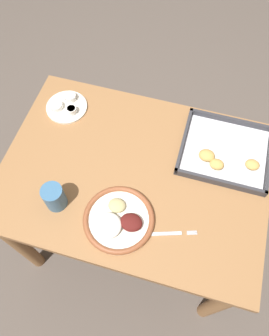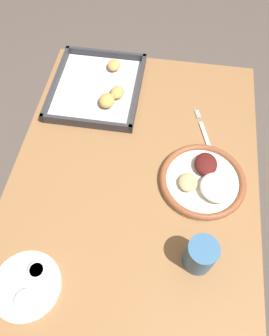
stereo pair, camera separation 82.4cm
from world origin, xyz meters
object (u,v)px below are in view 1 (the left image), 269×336
at_px(baking_tray, 225,153).
at_px(fork, 162,234).
at_px(dinner_plate, 118,220).
at_px(drinking_cup, 54,197).
at_px(saucer_plate, 66,106).

bearing_deg(baking_tray, fork, -112.70).
height_order(dinner_plate, drinking_cup, drinking_cup).
distance_m(dinner_plate, baking_tray, 0.48).
xyz_separation_m(dinner_plate, fork, (0.15, -0.00, -0.01)).
height_order(dinner_plate, baking_tray, dinner_plate).
relative_size(fork, drinking_cup, 2.05).
bearing_deg(dinner_plate, fork, -1.21).
relative_size(saucer_plate, baking_tray, 0.50).
xyz_separation_m(fork, drinking_cup, (-0.38, 0.01, 0.05)).
xyz_separation_m(dinner_plate, saucer_plate, (-0.35, 0.41, -0.00)).
height_order(fork, saucer_plate, saucer_plate).
bearing_deg(drinking_cup, fork, -1.30).
bearing_deg(baking_tray, dinner_plate, -130.10).
relative_size(fork, saucer_plate, 1.25).
height_order(saucer_plate, baking_tray, baking_tray).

